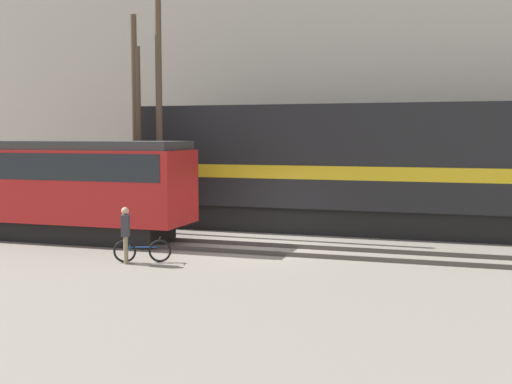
{
  "coord_description": "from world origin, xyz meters",
  "views": [
    {
      "loc": [
        6.3,
        -20.09,
        3.74
      ],
      "look_at": [
        -0.22,
        0.41,
        1.8
      ],
      "focal_mm": 45.0,
      "sensor_mm": 36.0,
      "label": 1
    }
  ],
  "objects_px": {
    "bicycle": "(142,251)",
    "utility_pole_right": "(159,113)",
    "streetcar": "(22,182)",
    "utility_pole_left": "(135,125)",
    "person": "(125,230)",
    "freight_locomotive": "(361,166)",
    "utility_pole_center": "(139,140)"
  },
  "relations": [
    {
      "from": "bicycle",
      "to": "person",
      "type": "height_order",
      "value": "person"
    },
    {
      "from": "person",
      "to": "utility_pole_center",
      "type": "bearing_deg",
      "value": 114.12
    },
    {
      "from": "freight_locomotive",
      "to": "bicycle",
      "type": "bearing_deg",
      "value": -123.99
    },
    {
      "from": "bicycle",
      "to": "utility_pole_right",
      "type": "bearing_deg",
      "value": 110.76
    },
    {
      "from": "utility_pole_left",
      "to": "utility_pole_center",
      "type": "height_order",
      "value": "utility_pole_left"
    },
    {
      "from": "streetcar",
      "to": "utility_pole_left",
      "type": "relative_size",
      "value": 1.55
    },
    {
      "from": "streetcar",
      "to": "utility_pole_center",
      "type": "relative_size",
      "value": 1.82
    },
    {
      "from": "utility_pole_left",
      "to": "utility_pole_right",
      "type": "distance_m",
      "value": 1.1
    },
    {
      "from": "freight_locomotive",
      "to": "utility_pole_left",
      "type": "distance_m",
      "value": 8.74
    },
    {
      "from": "streetcar",
      "to": "person",
      "type": "bearing_deg",
      "value": -28.04
    },
    {
      "from": "utility_pole_right",
      "to": "bicycle",
      "type": "bearing_deg",
      "value": -69.24
    },
    {
      "from": "person",
      "to": "bicycle",
      "type": "bearing_deg",
      "value": 38.15
    },
    {
      "from": "freight_locomotive",
      "to": "utility_pole_center",
      "type": "height_order",
      "value": "utility_pole_center"
    },
    {
      "from": "utility_pole_right",
      "to": "utility_pole_left",
      "type": "bearing_deg",
      "value": 180.0
    },
    {
      "from": "freight_locomotive",
      "to": "person",
      "type": "distance_m",
      "value": 9.91
    },
    {
      "from": "utility_pole_right",
      "to": "utility_pole_center",
      "type": "bearing_deg",
      "value": 180.0
    },
    {
      "from": "freight_locomotive",
      "to": "streetcar",
      "type": "relative_size",
      "value": 1.36
    },
    {
      "from": "person",
      "to": "utility_pole_left",
      "type": "height_order",
      "value": "utility_pole_left"
    },
    {
      "from": "person",
      "to": "utility_pole_right",
      "type": "relative_size",
      "value": 0.18
    },
    {
      "from": "freight_locomotive",
      "to": "streetcar",
      "type": "xyz_separation_m",
      "value": [
        -11.54,
        -4.86,
        -0.54
      ]
    },
    {
      "from": "utility_pole_left",
      "to": "utility_pole_right",
      "type": "bearing_deg",
      "value": 0.0
    },
    {
      "from": "streetcar",
      "to": "utility_pole_right",
      "type": "bearing_deg",
      "value": 29.38
    },
    {
      "from": "freight_locomotive",
      "to": "bicycle",
      "type": "distance_m",
      "value": 9.59
    },
    {
      "from": "freight_locomotive",
      "to": "streetcar",
      "type": "bearing_deg",
      "value": -157.16
    },
    {
      "from": "freight_locomotive",
      "to": "utility_pole_center",
      "type": "bearing_deg",
      "value": -163.3
    },
    {
      "from": "bicycle",
      "to": "utility_pole_left",
      "type": "relative_size",
      "value": 0.19
    },
    {
      "from": "streetcar",
      "to": "utility_pole_left",
      "type": "height_order",
      "value": "utility_pole_left"
    },
    {
      "from": "person",
      "to": "utility_pole_center",
      "type": "height_order",
      "value": "utility_pole_center"
    },
    {
      "from": "streetcar",
      "to": "person",
      "type": "distance_m",
      "value": 6.82
    },
    {
      "from": "streetcar",
      "to": "utility_pole_right",
      "type": "xyz_separation_m",
      "value": [
        4.32,
        2.43,
        2.53
      ]
    },
    {
      "from": "bicycle",
      "to": "utility_pole_right",
      "type": "xyz_separation_m",
      "value": [
        -2.01,
        5.31,
        4.2
      ]
    },
    {
      "from": "utility_pole_center",
      "to": "utility_pole_left",
      "type": "bearing_deg",
      "value": 180.0
    }
  ]
}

